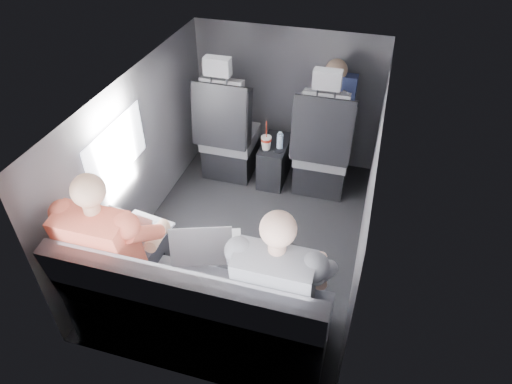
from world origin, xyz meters
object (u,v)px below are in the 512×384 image
(front_seat_left, at_px, (228,139))
(center_console, at_px, (275,161))
(passenger_rear_right, at_px, (280,285))
(laptop_white, at_px, (140,228))
(passenger_front_right, at_px, (332,106))
(water_bottle, at_px, (280,141))
(laptop_black, at_px, (298,263))
(soda_cup, at_px, (266,143))
(front_seat_right, at_px, (322,153))
(rear_bench, at_px, (199,315))
(laptop_silver, at_px, (208,245))
(passenger_rear_left, at_px, (117,248))

(front_seat_left, relative_size, center_console, 2.64)
(passenger_rear_right, bearing_deg, laptop_white, 167.51)
(front_seat_left, distance_m, passenger_front_right, 1.01)
(water_bottle, bearing_deg, laptop_black, -72.68)
(water_bottle, bearing_deg, front_seat_left, 176.50)
(front_seat_left, distance_m, passenger_rear_right, 2.05)
(front_seat_left, distance_m, laptop_white, 1.60)
(front_seat_left, xyz_separation_m, soda_cup, (0.40, -0.08, 0.07))
(front_seat_right, distance_m, water_bottle, 0.40)
(center_console, xyz_separation_m, laptop_white, (-0.52, -1.62, 0.43))
(front_seat_left, height_order, passenger_front_right, front_seat_left)
(front_seat_left, relative_size, laptop_white, 3.46)
(front_seat_left, height_order, passenger_rear_right, same)
(rear_bench, relative_size, laptop_white, 4.38)
(front_seat_right, distance_m, laptop_silver, 1.70)
(passenger_rear_right, bearing_deg, front_seat_left, 117.44)
(center_console, bearing_deg, front_seat_right, -5.07)
(laptop_white, height_order, passenger_rear_right, passenger_rear_right)
(rear_bench, relative_size, passenger_front_right, 2.14)
(laptop_silver, relative_size, passenger_front_right, 0.60)
(laptop_black, xyz_separation_m, passenger_rear_right, (-0.06, -0.21, 0.02))
(passenger_rear_left, bearing_deg, front_seat_right, 60.93)
(passenger_rear_right, bearing_deg, soda_cup, 107.50)
(front_seat_left, distance_m, passenger_rear_left, 1.83)
(center_console, height_order, laptop_white, laptop_white)
(passenger_rear_left, distance_m, passenger_rear_right, 1.04)
(rear_bench, xyz_separation_m, laptop_silver, (-0.02, 0.29, 0.33))
(center_console, distance_m, passenger_front_right, 0.75)
(soda_cup, distance_m, laptop_black, 1.64)
(front_seat_left, bearing_deg, laptop_black, -57.96)
(water_bottle, distance_m, passenger_rear_left, 1.89)
(front_seat_right, xyz_separation_m, passenger_front_right, (0.02, 0.26, 0.34))
(laptop_white, relative_size, passenger_rear_right, 0.29)
(water_bottle, height_order, laptop_white, laptop_white)
(soda_cup, relative_size, passenger_front_right, 0.39)
(center_console, relative_size, water_bottle, 2.82)
(laptop_silver, bearing_deg, passenger_rear_right, -21.02)
(front_seat_right, bearing_deg, passenger_rear_right, -88.78)
(front_seat_right, xyz_separation_m, laptop_white, (-0.97, -1.58, 0.23))
(soda_cup, distance_m, passenger_rear_left, 1.80)
(front_seat_left, xyz_separation_m, laptop_black, (1.00, -1.60, 0.23))
(rear_bench, bearing_deg, water_bottle, 88.14)
(front_seat_right, relative_size, laptop_white, 3.46)
(water_bottle, distance_m, laptop_black, 1.65)
(laptop_white, bearing_deg, water_bottle, 69.63)
(soda_cup, xyz_separation_m, passenger_rear_right, (0.54, -1.72, 0.17))
(passenger_rear_left, xyz_separation_m, passenger_rear_right, (1.04, 0.00, -0.00))
(front_seat_right, relative_size, passenger_rear_right, 1.00)
(rear_bench, bearing_deg, laptop_white, 148.44)
(soda_cup, bearing_deg, laptop_black, -68.24)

